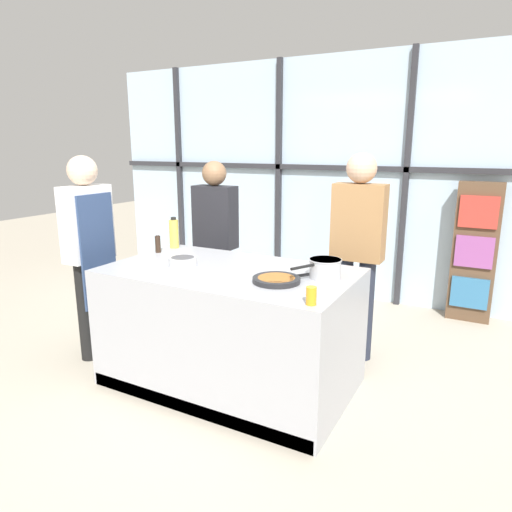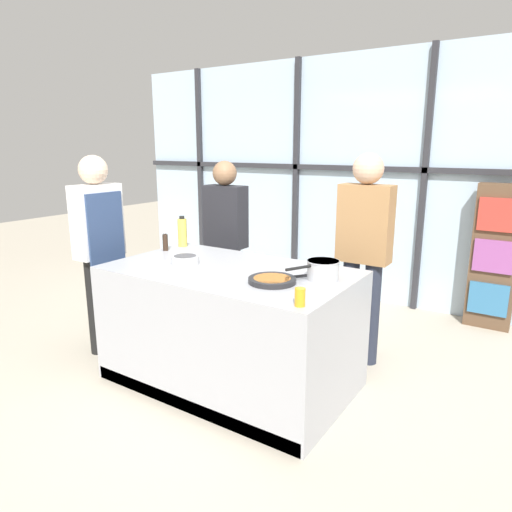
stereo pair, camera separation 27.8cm
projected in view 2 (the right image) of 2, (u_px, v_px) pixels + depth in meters
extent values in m
plane|color=#BCB29E|center=(231.00, 380.00, 3.58)|extent=(18.00, 18.00, 0.00)
cube|color=silver|center=(357.00, 180.00, 5.28)|extent=(6.40, 0.04, 2.80)
cube|color=#2D2D33|center=(356.00, 168.00, 5.21)|extent=(6.40, 0.06, 0.06)
cube|color=#2D2D33|center=(200.00, 174.00, 6.46)|extent=(0.06, 0.06, 2.80)
cube|color=#2D2D33|center=(296.00, 178.00, 5.65)|extent=(0.06, 0.06, 2.80)
cube|color=#2D2D33|center=(424.00, 184.00, 4.83)|extent=(0.06, 0.06, 2.80)
cube|color=brown|center=(494.00, 257.00, 4.48)|extent=(0.42, 0.16, 1.44)
cube|color=teal|center=(488.00, 299.00, 4.50)|extent=(0.36, 0.03, 0.32)
cube|color=#994C93|center=(493.00, 256.00, 4.40)|extent=(0.36, 0.03, 0.32)
cube|color=red|center=(499.00, 215.00, 4.30)|extent=(0.36, 0.03, 0.32)
cube|color=#A8AAB2|center=(230.00, 326.00, 3.47)|extent=(1.82, 1.05, 0.91)
cube|color=black|center=(298.00, 282.00, 3.06)|extent=(0.52, 0.52, 0.01)
cube|color=black|center=(187.00, 405.00, 3.15)|extent=(1.79, 0.03, 0.10)
cylinder|color=#38383D|center=(272.00, 283.00, 3.03)|extent=(0.13, 0.13, 0.01)
cylinder|color=#38383D|center=(306.00, 290.00, 2.89)|extent=(0.13, 0.13, 0.01)
cylinder|color=#38383D|center=(290.00, 275.00, 3.23)|extent=(0.13, 0.13, 0.01)
cylinder|color=#38383D|center=(323.00, 280.00, 3.10)|extent=(0.13, 0.13, 0.01)
cylinder|color=black|center=(113.00, 300.00, 4.12)|extent=(0.13, 0.13, 0.86)
cylinder|color=black|center=(95.00, 306.00, 3.97)|extent=(0.13, 0.13, 0.86)
cube|color=white|center=(97.00, 221.00, 3.87)|extent=(0.19, 0.42, 0.62)
sphere|color=beige|center=(93.00, 170.00, 3.77)|extent=(0.24, 0.24, 0.24)
cube|color=navy|center=(107.00, 248.00, 3.87)|extent=(0.02, 0.36, 0.94)
cylinder|color=black|center=(234.00, 288.00, 4.53)|extent=(0.13, 0.13, 0.83)
cylinder|color=black|center=(219.00, 285.00, 4.63)|extent=(0.13, 0.13, 0.83)
cube|color=#232328|center=(225.00, 216.00, 4.41)|extent=(0.42, 0.19, 0.60)
sphere|color=#8C6647|center=(225.00, 173.00, 4.31)|extent=(0.23, 0.23, 0.23)
cylinder|color=#232838|center=(371.00, 314.00, 3.78)|extent=(0.14, 0.14, 0.87)
cylinder|color=#232838|center=(349.00, 310.00, 3.88)|extent=(0.14, 0.14, 0.87)
cube|color=#A37547|center=(365.00, 224.00, 3.65)|extent=(0.42, 0.19, 0.63)
sphere|color=#D8AD8C|center=(368.00, 169.00, 3.55)|extent=(0.24, 0.24, 0.24)
cylinder|color=#232326|center=(272.00, 280.00, 3.02)|extent=(0.32, 0.32, 0.03)
cylinder|color=#B26B2D|center=(272.00, 278.00, 3.02)|extent=(0.25, 0.25, 0.01)
cylinder|color=#232326|center=(311.00, 275.00, 3.11)|extent=(0.17, 0.22, 0.02)
cylinder|color=silver|center=(323.00, 270.00, 3.08)|extent=(0.21, 0.21, 0.13)
cylinder|color=silver|center=(323.00, 261.00, 3.06)|extent=(0.22, 0.22, 0.01)
cylinder|color=black|center=(298.00, 268.00, 2.97)|extent=(0.11, 0.18, 0.02)
cylinder|color=white|center=(152.00, 270.00, 3.31)|extent=(0.25, 0.25, 0.01)
cylinder|color=silver|center=(185.00, 260.00, 3.49)|extent=(0.21, 0.21, 0.07)
cylinder|color=#4C4C51|center=(185.00, 256.00, 3.49)|extent=(0.18, 0.18, 0.01)
cylinder|color=#E0CC4C|center=(182.00, 233.00, 4.09)|extent=(0.08, 0.08, 0.25)
cylinder|color=black|center=(182.00, 217.00, 4.05)|extent=(0.04, 0.04, 0.02)
cylinder|color=#332319|center=(165.00, 242.00, 3.93)|extent=(0.05, 0.05, 0.14)
sphere|color=#B2B2B7|center=(165.00, 233.00, 3.91)|extent=(0.03, 0.03, 0.03)
cylinder|color=orange|center=(300.00, 297.00, 2.57)|extent=(0.06, 0.06, 0.11)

